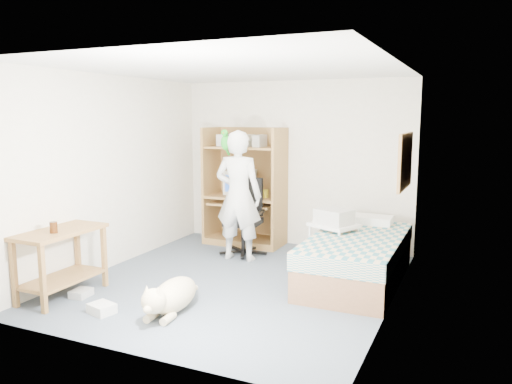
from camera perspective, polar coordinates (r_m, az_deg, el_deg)
floor at (r=6.08m, az=-2.19°, el=-10.27°), size 4.00×4.00×0.00m
wall_back at (r=7.63m, az=4.43°, el=3.21°), size 3.60×0.02×2.50m
wall_right at (r=5.26m, az=15.60°, el=0.44°), size 0.02×4.00×2.50m
wall_left at (r=6.79m, az=-16.02°, el=2.22°), size 0.02×4.00×2.50m
ceiling at (r=5.78m, az=-2.34°, el=13.90°), size 3.60×4.00×0.02m
computer_hutch at (r=7.71m, az=-1.17°, el=0.08°), size 1.20×0.63×1.80m
bed at (r=6.14m, az=11.46°, el=-7.43°), size 1.02×2.02×0.66m
side_desk at (r=5.89m, az=-21.38°, el=-6.49°), size 0.50×1.00×0.75m
corkboard at (r=6.13m, az=16.69°, el=3.41°), size 0.04×0.94×0.66m
office_chair at (r=7.21m, az=-1.30°, el=-4.05°), size 0.61×0.61×1.08m
person at (r=6.82m, az=-2.01°, el=-0.43°), size 0.69×0.48×1.79m
parrot at (r=6.85m, az=-3.50°, el=5.84°), size 0.13×0.23×0.36m
dog at (r=5.22m, az=-9.64°, el=-11.61°), size 0.40×1.07×0.40m
printer_cart at (r=6.38m, az=8.84°, el=-5.47°), size 0.66×0.61×0.64m
printer at (r=6.31m, az=8.90°, el=-2.77°), size 0.51×0.46×0.18m
crt_monitor at (r=7.74m, az=-1.82°, el=1.13°), size 0.40×0.43×0.38m
keyboard at (r=7.61m, az=-1.90°, el=-1.19°), size 0.45×0.17×0.03m
pencil_cup at (r=7.48m, az=1.11°, el=-0.19°), size 0.08×0.08×0.12m
drink_glass at (r=5.70m, az=-22.13°, el=-3.77°), size 0.08×0.08×0.12m
floor_box_a at (r=5.40m, az=-17.21°, el=-12.60°), size 0.29×0.26×0.10m
floor_box_b at (r=5.93m, az=-19.35°, el=-10.86°), size 0.20×0.24×0.08m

